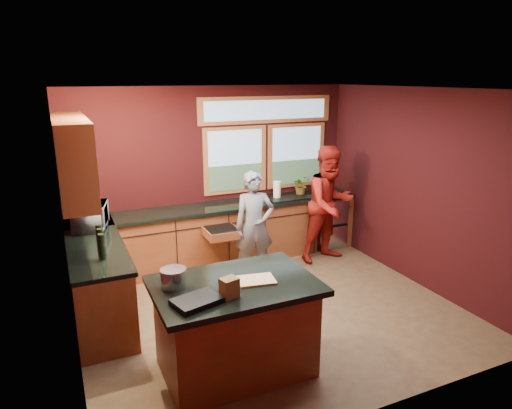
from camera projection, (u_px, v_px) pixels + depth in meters
floor at (269, 309)px, 5.75m from camera, size 4.50×4.50×0.00m
room_shell at (212, 168)px, 5.31m from camera, size 4.52×4.02×2.71m
back_counter at (234, 232)px, 7.19m from camera, size 4.50×0.64×0.93m
left_counter at (97, 276)px, 5.60m from camera, size 0.64×2.30×0.93m
island at (235, 326)px, 4.45m from camera, size 1.55×1.05×0.95m
person_grey at (254, 226)px, 6.48m from camera, size 0.63×0.47×1.57m
person_red at (330, 204)px, 7.10m from camera, size 0.96×0.78×1.82m
microwave at (90, 217)px, 5.88m from camera, size 0.51×0.65×0.32m
potted_plant at (301, 185)px, 7.55m from camera, size 0.29×0.26×0.33m
paper_towel at (277, 190)px, 7.32m from camera, size 0.12×0.12×0.28m
cutting_board at (256, 280)px, 4.36m from camera, size 0.39×0.31×0.02m
stock_pot at (173, 278)px, 4.22m from camera, size 0.24×0.24×0.18m
paper_bag at (229, 288)px, 4.02m from camera, size 0.18×0.15×0.18m
black_tray at (197, 301)px, 3.92m from camera, size 0.46×0.37×0.05m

